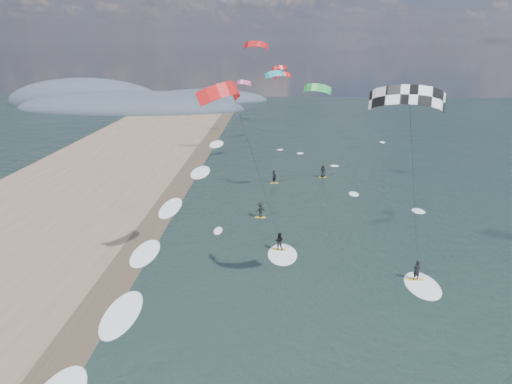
{
  "coord_description": "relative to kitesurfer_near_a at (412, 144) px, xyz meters",
  "views": [
    {
      "loc": [
        0.33,
        -18.71,
        17.85
      ],
      "look_at": [
        -1.0,
        12.0,
        7.0
      ],
      "focal_mm": 30.0,
      "sensor_mm": 36.0,
      "label": 1
    }
  ],
  "objects": [
    {
      "name": "shoreline_surf",
      "position": [
        -19.32,
        8.26,
        -12.13
      ],
      "size": [
        2.4,
        79.4,
        0.11
      ],
      "color": "white",
      "rests_on": "ground"
    },
    {
      "name": "coastal_hills",
      "position": [
        -53.36,
        101.37,
        -12.13
      ],
      "size": [
        80.0,
        41.0,
        15.0
      ],
      "color": "#3D4756",
      "rests_on": "ground"
    },
    {
      "name": "bg_kite_field",
      "position": [
        -8.12,
        56.44,
        0.82
      ],
      "size": [
        14.12,
        67.15,
        8.44
      ],
      "color": "red",
      "rests_on": "ground"
    },
    {
      "name": "ground",
      "position": [
        -8.52,
        -6.49,
        -12.13
      ],
      "size": [
        260.0,
        260.0,
        0.0
      ],
      "primitive_type": "plane",
      "color": "black",
      "rests_on": "ground"
    },
    {
      "name": "kitesurfer_near_b",
      "position": [
        -9.96,
        5.32,
        -1.75
      ],
      "size": [
        6.77,
        9.29,
        15.83
      ],
      "color": "gold",
      "rests_on": "ground"
    },
    {
      "name": "kitesurfer_near_a",
      "position": [
        0.0,
        0.0,
        0.0
      ],
      "size": [
        7.79,
        8.65,
        16.06
      ],
      "color": "gold",
      "rests_on": "ground"
    },
    {
      "name": "wet_sand_strip",
      "position": [
        -20.52,
        3.51,
        -12.12
      ],
      "size": [
        3.0,
        240.0,
        0.0
      ],
      "primitive_type": "cube",
      "color": "#382D23",
      "rests_on": "ground"
    },
    {
      "name": "far_kitesurfers",
      "position": [
        -6.54,
        24.47,
        -11.25
      ],
      "size": [
        9.35,
        15.72,
        1.79
      ],
      "color": "gold",
      "rests_on": "ground"
    }
  ]
}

